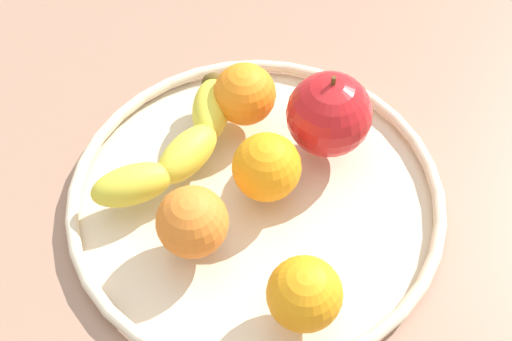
# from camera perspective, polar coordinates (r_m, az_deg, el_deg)

# --- Properties ---
(ground_plane) EXTENTS (1.50, 1.50, 0.04)m
(ground_plane) POSITION_cam_1_polar(r_m,az_deg,el_deg) (0.65, 0.00, -3.58)
(ground_plane) COLOR #9C745C
(fruit_bowl) EXTENTS (0.35, 0.35, 0.02)m
(fruit_bowl) POSITION_cam_1_polar(r_m,az_deg,el_deg) (0.63, 0.00, -2.13)
(fruit_bowl) COLOR beige
(fruit_bowl) RESTS_ON ground_plane
(banana) EXTENTS (0.20, 0.08, 0.04)m
(banana) POSITION_cam_1_polar(r_m,az_deg,el_deg) (0.64, -6.50, 2.16)
(banana) COLOR yellow
(banana) RESTS_ON fruit_bowl
(apple) EXTENTS (0.08, 0.08, 0.09)m
(apple) POSITION_cam_1_polar(r_m,az_deg,el_deg) (0.63, 6.23, 4.76)
(apple) COLOR red
(apple) RESTS_ON fruit_bowl
(orange_front_right) EXTENTS (0.06, 0.06, 0.06)m
(orange_front_right) POSITION_cam_1_polar(r_m,az_deg,el_deg) (0.66, -0.96, 6.50)
(orange_front_right) COLOR orange
(orange_front_right) RESTS_ON fruit_bowl
(orange_back_right) EXTENTS (0.06, 0.06, 0.06)m
(orange_back_right) POSITION_cam_1_polar(r_m,az_deg,el_deg) (0.57, -5.44, -4.37)
(orange_back_right) COLOR orange
(orange_back_right) RESTS_ON fruit_bowl
(orange_back_left) EXTENTS (0.06, 0.06, 0.06)m
(orange_back_left) POSITION_cam_1_polar(r_m,az_deg,el_deg) (0.54, 4.14, -10.43)
(orange_back_left) COLOR orange
(orange_back_left) RESTS_ON fruit_bowl
(orange_center) EXTENTS (0.06, 0.06, 0.06)m
(orange_center) POSITION_cam_1_polar(r_m,az_deg,el_deg) (0.60, 0.91, 0.29)
(orange_center) COLOR orange
(orange_center) RESTS_ON fruit_bowl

